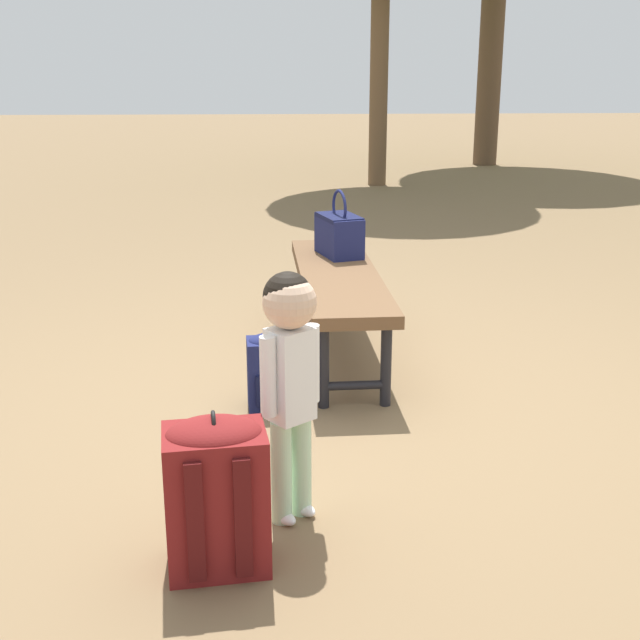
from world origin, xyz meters
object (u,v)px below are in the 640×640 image
at_px(handbag, 339,233).
at_px(backpack_small, 272,369).
at_px(child_standing, 290,359).
at_px(park_bench, 339,283).
at_px(backpack_large, 216,490).

bearing_deg(handbag, backpack_small, -19.23).
bearing_deg(child_standing, park_bench, 170.62).
relative_size(backpack_large, backpack_small, 1.43).
xyz_separation_m(child_standing, backpack_small, (-0.96, -0.07, -0.39)).
bearing_deg(child_standing, handbag, 171.59).
bearing_deg(backpack_small, backpack_large, -7.26).
bearing_deg(backpack_large, park_bench, 165.35).
xyz_separation_m(handbag, child_standing, (2.03, -0.30, -0.00)).
relative_size(handbag, backpack_small, 1.01).
distance_m(handbag, backpack_large, 2.39).
distance_m(park_bench, child_standing, 1.68).
xyz_separation_m(handbag, backpack_small, (1.07, -0.37, -0.39)).
bearing_deg(backpack_large, handbag, 167.04).
bearing_deg(backpack_small, handbag, 160.77).
height_order(park_bench, backpack_small, park_bench).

